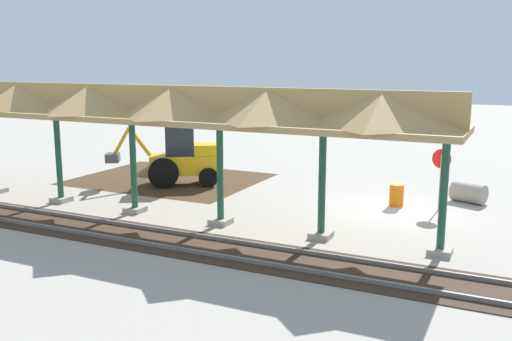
% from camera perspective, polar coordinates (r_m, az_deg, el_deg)
% --- Properties ---
extents(ground_plane, '(120.00, 120.00, 0.00)m').
position_cam_1_polar(ground_plane, '(23.01, 13.57, -3.90)').
color(ground_plane, '#9E998E').
extents(dirt_work_zone, '(8.76, 7.00, 0.01)m').
position_cam_1_polar(dirt_work_zone, '(28.55, -8.69, -0.85)').
color(dirt_work_zone, '#42301E').
rests_on(dirt_work_zone, ground).
extents(platform_canopy, '(23.96, 3.20, 4.90)m').
position_cam_1_polar(platform_canopy, '(21.95, -12.41, 6.51)').
color(platform_canopy, '#9E998E').
rests_on(platform_canopy, ground).
extents(rail_tracks, '(60.00, 2.58, 0.15)m').
position_cam_1_polar(rail_tracks, '(16.44, 8.20, -9.61)').
color(rail_tracks, slate).
rests_on(rail_tracks, ground).
extents(stop_sign, '(0.74, 0.24, 2.41)m').
position_cam_1_polar(stop_sign, '(23.25, 18.03, 0.41)').
color(stop_sign, gray).
rests_on(stop_sign, ground).
extents(backhoe, '(5.03, 3.72, 2.82)m').
position_cam_1_polar(backhoe, '(27.01, -7.46, 1.23)').
color(backhoe, '#EAB214').
rests_on(backhoe, ground).
extents(dirt_mound, '(4.24, 4.24, 1.20)m').
position_cam_1_polar(dirt_mound, '(29.87, -10.15, -0.38)').
color(dirt_mound, '#42301E').
rests_on(dirt_mound, ground).
extents(concrete_pipe, '(1.53, 1.25, 0.82)m').
position_cam_1_polar(concrete_pipe, '(25.12, 20.47, -2.10)').
color(concrete_pipe, '#9E9384').
rests_on(concrete_pipe, ground).
extents(traffic_barrel, '(0.56, 0.56, 0.90)m').
position_cam_1_polar(traffic_barrel, '(23.61, 13.88, -2.41)').
color(traffic_barrel, orange).
rests_on(traffic_barrel, ground).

